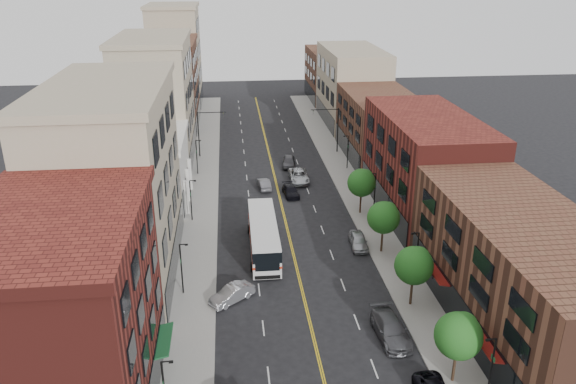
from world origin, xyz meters
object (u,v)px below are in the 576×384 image
object	(u,v)px
car_parked_mid	(391,329)
car_lane_c	(289,161)
car_angle_b	(232,294)
car_parked_far	(358,241)
city_bus	(263,234)
car_lane_behind	(264,184)
car_lane_a	(291,191)
car_lane_b	(299,176)

from	to	relation	value
car_parked_mid	car_lane_c	size ratio (longest dim) A/B	1.21
car_angle_b	car_parked_far	xyz separation A→B (m)	(13.70, 9.06, 0.02)
city_bus	car_parked_mid	bearing A→B (deg)	-59.72
car_angle_b	car_lane_c	world-z (taller)	car_lane_c
city_bus	car_parked_far	size ratio (longest dim) A/B	2.98
car_parked_far	car_lane_behind	size ratio (longest dim) A/B	1.07
car_parked_far	car_lane_c	distance (m)	27.05
car_parked_far	car_lane_a	world-z (taller)	car_parked_far
city_bus	car_lane_c	xyz separation A→B (m)	(5.55, 26.31, -1.14)
car_angle_b	car_lane_behind	xyz separation A→B (m)	(4.75, 27.15, -0.05)
car_parked_far	car_lane_c	xyz separation A→B (m)	(-4.64, 26.65, 0.05)
car_lane_behind	car_lane_b	bearing A→B (deg)	-161.86
city_bus	car_lane_behind	xyz separation A→B (m)	(1.25, 17.75, -1.26)
city_bus	car_lane_c	size ratio (longest dim) A/B	2.79
car_parked_far	car_parked_mid	bearing A→B (deg)	-89.97
car_angle_b	car_lane_a	bearing A→B (deg)	123.40
car_lane_behind	car_lane_c	xyz separation A→B (m)	(4.31, 8.56, 0.12)
car_angle_b	car_lane_b	xyz separation A→B (m)	(9.79, 29.38, 0.07)
car_lane_a	car_lane_b	xyz separation A→B (m)	(1.74, 5.14, 0.15)
car_parked_far	car_lane_c	bearing A→B (deg)	103.25
car_angle_b	car_lane_b	size ratio (longest dim) A/B	0.77
car_parked_mid	car_parked_far	size ratio (longest dim) A/B	1.29
car_parked_far	car_lane_a	bearing A→B (deg)	113.78
car_parked_far	car_lane_a	distance (m)	16.20
city_bus	car_lane_b	xyz separation A→B (m)	(6.29, 19.98, -1.14)
car_parked_mid	car_parked_far	distance (m)	15.84
car_parked_mid	car_lane_a	world-z (taller)	car_parked_mid
car_parked_far	city_bus	bearing A→B (deg)	-178.56
car_lane_a	car_lane_behind	bearing A→B (deg)	133.11
car_angle_b	car_parked_mid	size ratio (longest dim) A/B	0.78
city_bus	car_lane_b	world-z (taller)	city_bus
car_lane_c	car_parked_far	bearing A→B (deg)	-72.65
car_lane_b	car_lane_behind	bearing A→B (deg)	-155.50
car_lane_behind	car_lane_c	distance (m)	9.58
car_lane_b	car_lane_a	bearing A→B (deg)	-108.08
car_lane_c	car_lane_behind	bearing A→B (deg)	-109.23
car_lane_behind	car_angle_b	bearing A→B (deg)	74.35
car_angle_b	car_lane_c	xyz separation A→B (m)	(9.05, 35.71, 0.07)
car_lane_behind	car_lane_a	xyz separation A→B (m)	(3.30, -2.91, -0.03)
city_bus	car_lane_behind	size ratio (longest dim) A/B	3.19
car_lane_behind	car_lane_a	distance (m)	4.40
city_bus	car_parked_far	world-z (taller)	city_bus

